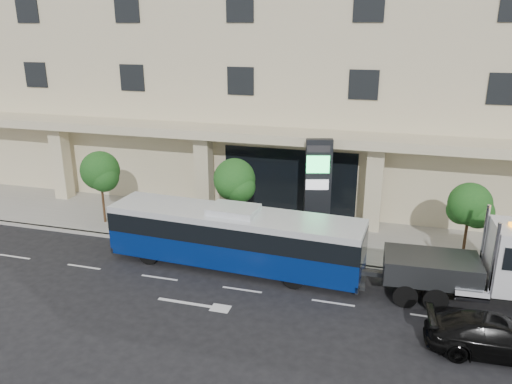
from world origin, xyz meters
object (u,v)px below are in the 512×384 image
at_px(tow_truck, 492,268).
at_px(signage_pylon, 318,189).
at_px(black_sedan, 496,336).
at_px(city_bus, 234,237).

bearing_deg(tow_truck, signage_pylon, 147.33).
height_order(tow_truck, black_sedan, tow_truck).
bearing_deg(signage_pylon, city_bus, -143.00).
xyz_separation_m(black_sedan, signage_pylon, (-7.70, 8.04, 2.21)).
xyz_separation_m(city_bus, tow_truck, (11.19, -0.36, 0.09)).
relative_size(tow_truck, signage_pylon, 1.63).
bearing_deg(black_sedan, tow_truck, -7.57).
height_order(city_bus, signage_pylon, signage_pylon).
relative_size(black_sedan, signage_pylon, 0.88).
height_order(tow_truck, signage_pylon, signage_pylon).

